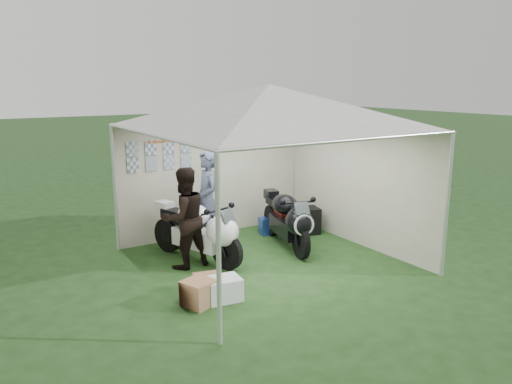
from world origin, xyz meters
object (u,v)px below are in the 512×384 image
at_px(crate_1, 199,293).
at_px(crate_2, 194,294).
at_px(crate_3, 208,283).
at_px(motorcycle_black, 288,218).
at_px(paddock_stand, 271,226).
at_px(crate_0, 223,289).
at_px(equipment_box, 305,220).
at_px(person_blue_jacket, 207,201).
at_px(person_dark_jacket, 184,218).
at_px(motorcycle_white, 200,229).
at_px(canopy_tent, 268,111).

relative_size(crate_1, crate_2, 1.36).
xyz_separation_m(crate_1, crate_3, (0.30, 0.32, -0.04)).
distance_m(motorcycle_black, paddock_stand, 1.02).
xyz_separation_m(crate_0, crate_2, (-0.36, 0.19, -0.06)).
xyz_separation_m(equipment_box, crate_1, (-3.31, -1.90, -0.09)).
height_order(crate_0, crate_1, crate_1).
xyz_separation_m(motorcycle_black, crate_0, (-2.11, -1.37, -0.40)).
height_order(person_blue_jacket, crate_0, person_blue_jacket).
bearing_deg(paddock_stand, crate_0, -135.55).
xyz_separation_m(person_dark_jacket, crate_3, (-0.15, -1.14, -0.71)).
relative_size(person_blue_jacket, crate_2, 6.33).
distance_m(equipment_box, crate_2, 3.75).
relative_size(motorcycle_black, person_blue_jacket, 1.10).
height_order(crate_0, crate_2, crate_0).
relative_size(motorcycle_white, person_blue_jacket, 1.08).
height_order(person_dark_jacket, crate_3, person_dark_jacket).
distance_m(motorcycle_white, crate_1, 1.78).
xyz_separation_m(crate_0, crate_3, (-0.06, 0.36, -0.03)).
relative_size(canopy_tent, paddock_stand, 12.56).
distance_m(motorcycle_black, crate_0, 2.55).
bearing_deg(person_dark_jacket, motorcycle_white, -170.48).
distance_m(paddock_stand, crate_3, 3.07).
bearing_deg(person_dark_jacket, canopy_tent, 152.21).
height_order(person_dark_jacket, crate_1, person_dark_jacket).
xyz_separation_m(paddock_stand, crate_1, (-2.69, -2.25, 0.01)).
bearing_deg(motorcycle_white, equipment_box, -10.63).
relative_size(motorcycle_white, person_dark_jacket, 1.19).
bearing_deg(equipment_box, person_dark_jacket, -171.17).
distance_m(crate_1, crate_3, 0.44).
relative_size(motorcycle_black, equipment_box, 3.81).
distance_m(equipment_box, crate_3, 3.41).
xyz_separation_m(person_dark_jacket, crate_2, (-0.45, -1.31, -0.74)).
relative_size(motorcycle_black, crate_3, 4.97).
bearing_deg(motorcycle_white, paddock_stand, 1.53).
xyz_separation_m(paddock_stand, crate_2, (-2.69, -2.10, -0.06)).
xyz_separation_m(paddock_stand, crate_0, (-2.33, -2.29, -0.01)).
distance_m(person_dark_jacket, equipment_box, 2.95).
xyz_separation_m(motorcycle_black, crate_3, (-2.17, -1.02, -0.43)).
bearing_deg(person_blue_jacket, crate_3, -18.27).
bearing_deg(motorcycle_white, canopy_tent, -51.02).
relative_size(motorcycle_black, paddock_stand, 4.51).
xyz_separation_m(canopy_tent, person_dark_jacket, (-1.30, 0.52, -1.73)).
distance_m(person_blue_jacket, crate_2, 2.32).
distance_m(crate_0, crate_1, 0.37).
bearing_deg(crate_1, person_dark_jacket, 72.88).
distance_m(motorcycle_black, crate_3, 2.44).
distance_m(canopy_tent, crate_1, 3.11).
bearing_deg(crate_1, crate_0, -5.54).
distance_m(motorcycle_black, person_blue_jacket, 1.52).
distance_m(canopy_tent, person_blue_jacket, 2.05).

